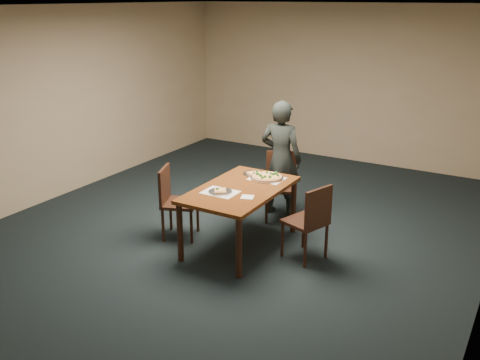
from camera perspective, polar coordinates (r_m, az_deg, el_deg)
The scene contains 13 objects.
ground at distance 6.88m, azimuth -1.24°, elevation -5.96°, with size 8.00×8.00×0.00m, color black.
room_shell at distance 6.34m, azimuth -1.35°, elevation 8.43°, with size 8.00×8.00×8.00m.
dining_table at distance 6.37m, azimuth 0.00°, elevation -1.63°, with size 0.90×1.50×0.75m.
chair_far at distance 7.30m, azimuth 4.40°, elevation -0.13°, with size 0.56×0.56×0.91m.
chair_left at distance 6.73m, azimuth -7.08°, elevation -1.93°, with size 0.55×0.55×0.91m.
chair_right at distance 6.13m, azimuth 7.51°, elevation -4.10°, with size 0.53×0.53×0.91m.
diner at distance 7.32m, azimuth 4.39°, elevation 2.29°, with size 0.59×0.38×1.61m, color black.
placemat_main at distance 6.67m, azimuth 2.88°, elevation 0.16°, with size 0.42×0.32×0.00m, color white.
placemat_near at distance 6.21m, azimuth -2.12°, elevation -1.31°, with size 0.40×0.30×0.00m, color white.
pizza_pan at distance 6.66m, azimuth 2.90°, elevation 0.34°, with size 0.41×0.41×0.07m.
slice_plate_near at distance 6.20m, azimuth -2.13°, elevation -1.20°, with size 0.28×0.28×0.05m.
slice_plate_far at distance 6.82m, azimuth 1.51°, elevation 0.70°, with size 0.28×0.28×0.06m.
napkin at distance 6.05m, azimuth 0.79°, elevation -1.84°, with size 0.14×0.14×0.01m, color white.
Camera 1 is at (3.28, -5.30, 2.91)m, focal length 40.00 mm.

